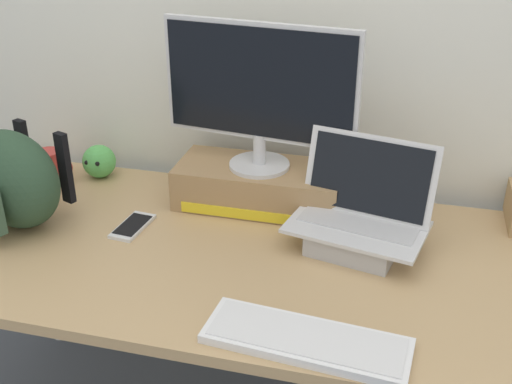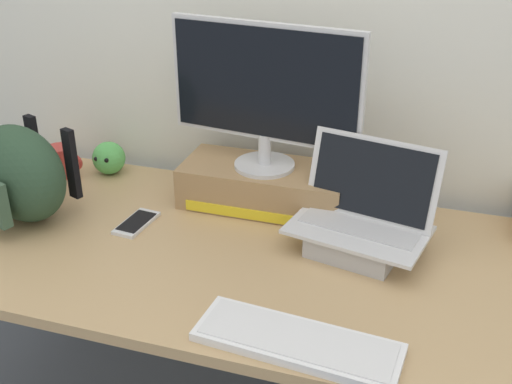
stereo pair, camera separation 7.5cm
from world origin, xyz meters
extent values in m
cube|color=tan|center=(0.00, 0.00, 0.72)|extent=(1.87, 0.80, 0.03)
cylinder|color=#B2B2B7|center=(-0.88, 0.34, 0.35)|extent=(0.05, 0.05, 0.71)
cube|color=#9E7A51|center=(-0.06, 0.27, 0.80)|extent=(0.48, 0.22, 0.12)
cube|color=yellow|center=(-0.06, 0.16, 0.76)|extent=(0.41, 0.00, 0.03)
cylinder|color=silver|center=(-0.06, 0.27, 0.86)|extent=(0.18, 0.18, 0.01)
cylinder|color=silver|center=(-0.06, 0.27, 0.91)|extent=(0.04, 0.04, 0.09)
cube|color=silver|center=(-0.06, 0.27, 1.11)|extent=(0.56, 0.09, 0.33)
cube|color=black|center=(-0.06, 0.26, 1.11)|extent=(0.53, 0.07, 0.30)
cube|color=#ADADB2|center=(0.25, 0.09, 0.76)|extent=(0.26, 0.24, 0.06)
cube|color=silver|center=(0.25, 0.09, 0.80)|extent=(0.39, 0.29, 0.01)
cube|color=#B7B7BC|center=(0.25, 0.11, 0.80)|extent=(0.32, 0.18, 0.00)
cube|color=silver|center=(0.26, 0.17, 0.91)|extent=(0.35, 0.14, 0.21)
cube|color=black|center=(0.26, 0.17, 0.91)|extent=(0.32, 0.12, 0.19)
cube|color=white|center=(0.19, -0.32, 0.75)|extent=(0.45, 0.18, 0.02)
cube|color=silver|center=(0.19, -0.32, 0.76)|extent=(0.42, 0.16, 0.00)
ellipsoid|color=#28422D|center=(-0.68, -0.01, 0.87)|extent=(0.37, 0.30, 0.28)
cube|color=black|center=(-0.73, 0.12, 0.89)|extent=(0.04, 0.03, 0.21)
cube|color=black|center=(-0.56, 0.06, 0.89)|extent=(0.04, 0.03, 0.21)
cylinder|color=#B2332D|center=(-0.75, 0.26, 0.79)|extent=(0.08, 0.08, 0.10)
torus|color=#B2332D|center=(-0.69, 0.26, 0.79)|extent=(0.06, 0.01, 0.06)
cube|color=silver|center=(-0.37, 0.04, 0.74)|extent=(0.08, 0.16, 0.01)
cube|color=black|center=(-0.37, 0.04, 0.75)|extent=(0.07, 0.13, 0.00)
sphere|color=#56B256|center=(-0.61, 0.32, 0.79)|extent=(0.11, 0.11, 0.11)
sphere|color=black|center=(-0.62, 0.28, 0.80)|extent=(0.01, 0.01, 0.01)
sphere|color=black|center=(-0.59, 0.28, 0.80)|extent=(0.01, 0.01, 0.01)
camera|label=1|loc=(0.35, -1.35, 1.63)|focal=44.39mm
camera|label=2|loc=(0.42, -1.33, 1.63)|focal=44.39mm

